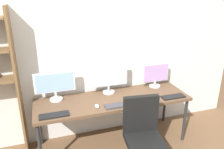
# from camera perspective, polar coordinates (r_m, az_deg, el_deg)

# --- Properties ---
(wall_back) EXTENTS (4.59, 0.10, 2.60)m
(wall_back) POSITION_cam_1_polar(r_m,az_deg,el_deg) (3.36, -1.95, 5.45)
(wall_back) COLOR silver
(wall_back) RESTS_ON ground_plane
(desk) EXTENTS (2.19, 0.68, 0.74)m
(desk) POSITION_cam_1_polar(r_m,az_deg,el_deg) (3.21, 0.28, -7.02)
(desk) COLOR brown
(desk) RESTS_ON ground_plane
(office_chair) EXTENTS (0.52, 0.52, 0.99)m
(office_chair) POSITION_cam_1_polar(r_m,az_deg,el_deg) (2.91, 7.92, -17.18)
(office_chair) COLOR #2D2D33
(office_chair) RESTS_ON ground_plane
(monitor_left) EXTENTS (0.56, 0.18, 0.41)m
(monitor_left) POSITION_cam_1_polar(r_m,az_deg,el_deg) (3.15, -14.52, -2.45)
(monitor_left) COLOR silver
(monitor_left) RESTS_ON desk
(monitor_center) EXTENTS (0.58, 0.18, 0.44)m
(monitor_center) POSITION_cam_1_polar(r_m,az_deg,el_deg) (3.27, -0.88, -0.73)
(monitor_center) COLOR silver
(monitor_center) RESTS_ON desk
(monitor_right) EXTENTS (0.44, 0.18, 0.38)m
(monitor_right) POSITION_cam_1_polar(r_m,az_deg,el_deg) (3.57, 11.12, 0.01)
(monitor_right) COLOR silver
(monitor_right) RESTS_ON desk
(keyboard_left) EXTENTS (0.36, 0.13, 0.02)m
(keyboard_left) POSITION_cam_1_polar(r_m,az_deg,el_deg) (2.85, -14.72, -10.13)
(keyboard_left) COLOR black
(keyboard_left) RESTS_ON desk
(keyboard_center) EXTENTS (0.37, 0.13, 0.02)m
(keyboard_center) POSITION_cam_1_polar(r_m,az_deg,el_deg) (2.99, 1.67, -7.92)
(keyboard_center) COLOR #38383D
(keyboard_center) RESTS_ON desk
(keyboard_right) EXTENTS (0.35, 0.13, 0.02)m
(keyboard_right) POSITION_cam_1_polar(r_m,az_deg,el_deg) (3.33, 15.47, -5.53)
(keyboard_right) COLOR black
(keyboard_right) RESTS_ON desk
(computer_mouse) EXTENTS (0.06, 0.10, 0.03)m
(computer_mouse) POSITION_cam_1_polar(r_m,az_deg,el_deg) (2.96, -3.87, -8.12)
(computer_mouse) COLOR silver
(computer_mouse) RESTS_ON desk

